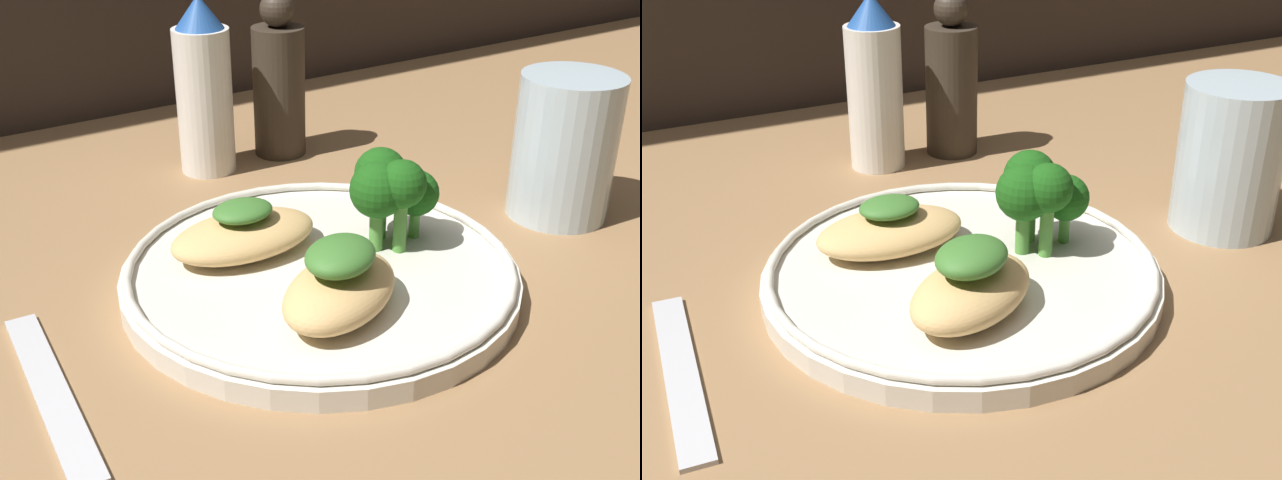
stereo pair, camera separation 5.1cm
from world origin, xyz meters
The scene contains 9 objects.
ground_plane centered at (0.00, 0.00, -0.50)cm, with size 180.00×180.00×1.00cm, color #936D47.
plate centered at (0.00, 0.00, 0.99)cm, with size 25.98×25.98×2.00cm.
grilled_meat_front centered at (-2.02, -5.16, 3.29)cm, with size 10.89×9.46×4.72cm.
grilled_meat_middle centered at (-3.10, 4.57, 2.81)cm, with size 10.42×6.40×3.68cm.
broccoli_bunch centered at (5.78, 0.22, 5.65)cm, with size 6.82×5.79×6.61cm.
sauce_bottle centered at (2.89, 22.06, 7.20)cm, with size 4.76×4.76×15.05cm.
pepper_grinder centered at (10.22, 22.06, 6.49)cm, with size 4.67×4.67×14.56cm.
drinking_glass centered at (21.43, -0.98, 5.52)cm, with size 7.66×7.66×11.03cm.
fork centered at (-18.30, -1.44, 0.30)cm, with size 2.86×16.15×0.60cm.
Camera 1 is at (-25.19, -38.00, 27.35)cm, focal length 45.00 mm.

